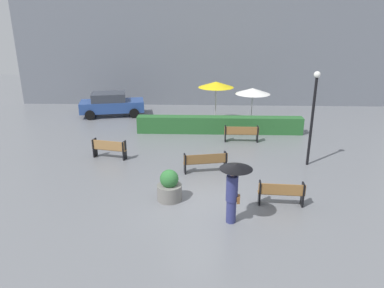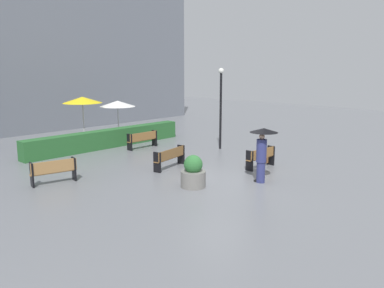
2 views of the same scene
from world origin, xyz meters
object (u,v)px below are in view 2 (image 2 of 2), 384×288
bench_far_left (54,170)px  patio_umbrella_white (118,104)px  patio_umbrella_yellow (82,100)px  lamp_post (221,100)px  pedestrian_with_umbrella (262,146)px  bench_mid_center (170,157)px  bench_near_right (261,156)px  bench_back_row (143,139)px  planter_pot (193,173)px

bench_far_left → patio_umbrella_white: (7.40, 6.02, 1.58)m
patio_umbrella_yellow → lamp_post: bearing=-59.1°
pedestrian_with_umbrella → bench_mid_center: bearing=102.3°
bench_mid_center → patio_umbrella_white: (2.85, 7.49, 1.60)m
bench_far_left → bench_near_right: bearing=-30.8°
bench_far_left → patio_umbrella_yellow: 8.34m
bench_back_row → patio_umbrella_yellow: patio_umbrella_yellow is taller
patio_umbrella_white → lamp_post: bearing=-74.5°
bench_near_right → patio_umbrella_white: 10.44m
bench_far_left → pedestrian_with_umbrella: bearing=-45.3°
bench_mid_center → planter_pot: bearing=-117.3°
pedestrian_with_umbrella → planter_pot: pedestrian_with_umbrella is taller
bench_back_row → patio_umbrella_yellow: 4.30m
planter_pot → patio_umbrella_yellow: (1.94, 10.28, 1.94)m
bench_near_right → bench_far_left: (-7.23, 4.30, 0.02)m
patio_umbrella_yellow → planter_pot: bearing=-100.7°
bench_far_left → lamp_post: 9.43m
bench_mid_center → patio_umbrella_white: 8.17m
patio_umbrella_white → patio_umbrella_yellow: bearing=173.9°
bench_back_row → planter_pot: size_ratio=1.56×
lamp_post → patio_umbrella_yellow: 7.82m
patio_umbrella_yellow → patio_umbrella_white: 2.26m
bench_back_row → lamp_post: (2.72, -3.09, 2.05)m
bench_far_left → pedestrian_with_umbrella: (5.43, -5.49, 0.85)m
patio_umbrella_yellow → patio_umbrella_white: (2.22, -0.24, -0.34)m
bench_back_row → planter_pot: bearing=-115.9°
lamp_post → bench_near_right: bearing=-117.0°
lamp_post → patio_umbrella_white: bearing=105.5°
lamp_post → patio_umbrella_white: lamp_post is taller
pedestrian_with_umbrella → planter_pot: size_ratio=1.75×
lamp_post → patio_umbrella_white: (-1.79, 6.47, -0.46)m
bench_far_left → pedestrian_with_umbrella: 7.77m
bench_far_left → pedestrian_with_umbrella: size_ratio=0.82×
bench_back_row → planter_pot: 7.41m
bench_near_right → planter_pot: (-3.99, 0.27, 0.00)m
planter_pot → lamp_post: (5.96, 3.57, 2.05)m
bench_near_right → planter_pot: bearing=176.1°
bench_far_left → planter_pot: (3.24, -4.03, -0.02)m
bench_far_left → planter_pot: planter_pot is taller
bench_back_row → lamp_post: bearing=-48.6°
pedestrian_with_umbrella → patio_umbrella_white: 11.70m
bench_near_right → patio_umbrella_yellow: patio_umbrella_yellow is taller
lamp_post → patio_umbrella_yellow: lamp_post is taller
bench_near_right → lamp_post: bearing=63.0°
lamp_post → bench_mid_center: bearing=-167.6°
patio_umbrella_yellow → bench_back_row: bearing=-70.3°
bench_near_right → planter_pot: size_ratio=1.39×
bench_mid_center → bench_near_right: bench_near_right is taller
pedestrian_with_umbrella → bench_back_row: bearing=82.7°
bench_mid_center → lamp_post: size_ratio=0.45×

